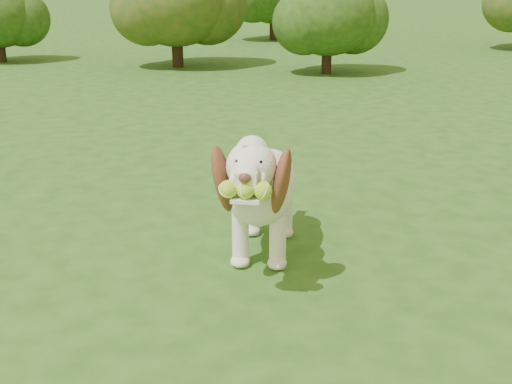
{
  "coord_description": "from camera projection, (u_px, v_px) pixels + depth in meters",
  "views": [
    {
      "loc": [
        0.43,
        -3.64,
        1.55
      ],
      "look_at": [
        0.31,
        -0.51,
        0.48
      ],
      "focal_mm": 45.0,
      "sensor_mm": 36.0,
      "label": 1
    }
  ],
  "objects": [
    {
      "name": "ground",
      "position": [
        209.0,
        237.0,
        3.96
      ],
      "size": [
        80.0,
        80.0,
        0.0
      ],
      "primitive_type": "plane",
      "color": "#244D16",
      "rests_on": "ground"
    },
    {
      "name": "shrub_c",
      "position": [
        328.0,
        14.0,
        10.09
      ],
      "size": [
        1.53,
        1.53,
        1.58
      ],
      "color": "#382314",
      "rests_on": "ground"
    },
    {
      "name": "dog",
      "position": [
        262.0,
        185.0,
        3.56
      ],
      "size": [
        0.48,
        1.25,
        0.81
      ],
      "rotation": [
        0.0,
        0.0,
        -0.09
      ],
      "color": "white",
      "rests_on": "ground"
    }
  ]
}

